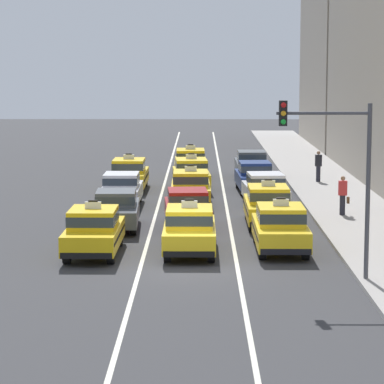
{
  "coord_description": "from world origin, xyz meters",
  "views": [
    {
      "loc": [
        0.36,
        -30.55,
        6.78
      ],
      "look_at": [
        0.03,
        9.02,
        1.3
      ],
      "focal_mm": 89.35,
      "sensor_mm": 36.0,
      "label": 1
    }
  ],
  "objects_px": {
    "taxi_right_second": "(268,205)",
    "pedestrian_near_crosswalk": "(343,195)",
    "sedan_left_third": "(122,189)",
    "taxi_center_fourth": "(191,173)",
    "sedan_right_fifth": "(251,164)",
    "sedan_center_second": "(188,207)",
    "taxi_left_fourth": "(129,174)",
    "sedan_left_second": "(116,208)",
    "pedestrian_mid_block": "(318,166)",
    "taxi_right_nearest": "(280,227)",
    "traffic_light_pole": "(337,159)",
    "sedan_right_fourth": "(255,176)",
    "sedan_right_third": "(265,189)",
    "taxi_center_fifth": "(190,163)",
    "taxi_center_nearest": "(189,229)",
    "taxi_left_nearest": "(94,230)",
    "taxi_center_third": "(191,188)"
  },
  "relations": [
    {
      "from": "sedan_center_second",
      "to": "pedestrian_near_crosswalk",
      "type": "bearing_deg",
      "value": 20.17
    },
    {
      "from": "sedan_left_second",
      "to": "taxi_left_fourth",
      "type": "xyz_separation_m",
      "value": [
        -0.34,
        11.57,
        0.03
      ]
    },
    {
      "from": "taxi_left_fourth",
      "to": "pedestrian_mid_block",
      "type": "relative_size",
      "value": 2.7
    },
    {
      "from": "taxi_center_fifth",
      "to": "sedan_right_fourth",
      "type": "height_order",
      "value": "taxi_center_fifth"
    },
    {
      "from": "taxi_center_fifth",
      "to": "taxi_left_nearest",
      "type": "bearing_deg",
      "value": -98.07
    },
    {
      "from": "taxi_center_fourth",
      "to": "pedestrian_near_crosswalk",
      "type": "relative_size",
      "value": 2.76
    },
    {
      "from": "sedan_right_third",
      "to": "sedan_right_fifth",
      "type": "relative_size",
      "value": 1.02
    },
    {
      "from": "taxi_center_third",
      "to": "sedan_right_fourth",
      "type": "relative_size",
      "value": 1.05
    },
    {
      "from": "taxi_right_second",
      "to": "taxi_left_fourth",
      "type": "bearing_deg",
      "value": 121.3
    },
    {
      "from": "sedan_left_second",
      "to": "taxi_center_fifth",
      "type": "xyz_separation_m",
      "value": [
        2.82,
        17.12,
        0.03
      ]
    },
    {
      "from": "sedan_right_third",
      "to": "sedan_left_third",
      "type": "bearing_deg",
      "value": -179.93
    },
    {
      "from": "sedan_left_second",
      "to": "taxi_right_nearest",
      "type": "xyz_separation_m",
      "value": [
        6.25,
        -4.45,
        0.03
      ]
    },
    {
      "from": "pedestrian_near_crosswalk",
      "to": "sedan_right_fourth",
      "type": "bearing_deg",
      "value": 112.05
    },
    {
      "from": "taxi_right_second",
      "to": "taxi_right_nearest",
      "type": "bearing_deg",
      "value": -89.25
    },
    {
      "from": "taxi_right_nearest",
      "to": "sedan_right_fifth",
      "type": "relative_size",
      "value": 1.06
    },
    {
      "from": "taxi_left_nearest",
      "to": "sedan_right_fifth",
      "type": "xyz_separation_m",
      "value": [
        6.69,
        22.05,
        -0.03
      ]
    },
    {
      "from": "sedan_left_second",
      "to": "pedestrian_near_crosswalk",
      "type": "xyz_separation_m",
      "value": [
        9.54,
        2.76,
        0.15
      ]
    },
    {
      "from": "sedan_left_third",
      "to": "sedan_right_fifth",
      "type": "relative_size",
      "value": 1.0
    },
    {
      "from": "taxi_center_nearest",
      "to": "sedan_right_fifth",
      "type": "xyz_separation_m",
      "value": [
        3.34,
        21.77,
        -0.03
      ]
    },
    {
      "from": "sedan_left_second",
      "to": "pedestrian_mid_block",
      "type": "distance_m",
      "value": 17.24
    },
    {
      "from": "sedan_center_second",
      "to": "sedan_right_third",
      "type": "xyz_separation_m",
      "value": [
        3.54,
        5.64,
        0.0
      ]
    },
    {
      "from": "taxi_right_nearest",
      "to": "pedestrian_mid_block",
      "type": "bearing_deg",
      "value": 78.93
    },
    {
      "from": "sedan_left_third",
      "to": "pedestrian_mid_block",
      "type": "distance_m",
      "value": 13.04
    },
    {
      "from": "taxi_center_fourth",
      "to": "taxi_right_nearest",
      "type": "distance_m",
      "value": 16.53
    },
    {
      "from": "sedan_left_second",
      "to": "pedestrian_mid_block",
      "type": "bearing_deg",
      "value": 55.02
    },
    {
      "from": "sedan_left_third",
      "to": "taxi_center_fourth",
      "type": "relative_size",
      "value": 0.93
    },
    {
      "from": "traffic_light_pole",
      "to": "sedan_right_fifth",
      "type": "bearing_deg",
      "value": 92.51
    },
    {
      "from": "sedan_left_second",
      "to": "sedan_right_fifth",
      "type": "relative_size",
      "value": 1.01
    },
    {
      "from": "pedestrian_near_crosswalk",
      "to": "sedan_right_fifth",
      "type": "bearing_deg",
      "value": 102.72
    },
    {
      "from": "taxi_center_nearest",
      "to": "traffic_light_pole",
      "type": "height_order",
      "value": "traffic_light_pole"
    },
    {
      "from": "taxi_center_nearest",
      "to": "taxi_right_second",
      "type": "bearing_deg",
      "value": 61.12
    },
    {
      "from": "sedan_center_second",
      "to": "taxi_center_fourth",
      "type": "xyz_separation_m",
      "value": [
        0.04,
        11.43,
        0.03
      ]
    },
    {
      "from": "taxi_center_nearest",
      "to": "taxi_center_fourth",
      "type": "bearing_deg",
      "value": 90.33
    },
    {
      "from": "traffic_light_pole",
      "to": "sedan_right_fourth",
      "type": "bearing_deg",
      "value": 93.65
    },
    {
      "from": "sedan_right_third",
      "to": "sedan_right_fifth",
      "type": "bearing_deg",
      "value": 90.32
    },
    {
      "from": "taxi_left_fourth",
      "to": "taxi_right_nearest",
      "type": "distance_m",
      "value": 17.32
    },
    {
      "from": "taxi_right_nearest",
      "to": "taxi_right_second",
      "type": "height_order",
      "value": "same"
    },
    {
      "from": "sedan_center_second",
      "to": "taxi_left_fourth",
      "type": "bearing_deg",
      "value": 105.91
    },
    {
      "from": "taxi_left_nearest",
      "to": "pedestrian_near_crosswalk",
      "type": "relative_size",
      "value": 2.71
    },
    {
      "from": "taxi_left_nearest",
      "to": "taxi_center_fourth",
      "type": "relative_size",
      "value": 0.98
    },
    {
      "from": "sedan_left_second",
      "to": "sedan_center_second",
      "type": "xyz_separation_m",
      "value": [
        2.88,
        0.31,
        0.0
      ]
    },
    {
      "from": "taxi_center_fourth",
      "to": "sedan_right_fifth",
      "type": "distance_m",
      "value": 6.19
    },
    {
      "from": "taxi_center_fifth",
      "to": "traffic_light_pole",
      "type": "height_order",
      "value": "traffic_light_pole"
    },
    {
      "from": "sedan_left_third",
      "to": "taxi_center_fifth",
      "type": "relative_size",
      "value": 0.94
    },
    {
      "from": "sedan_left_third",
      "to": "sedan_left_second",
      "type": "bearing_deg",
      "value": -87.4
    },
    {
      "from": "taxi_right_second",
      "to": "pedestrian_near_crosswalk",
      "type": "height_order",
      "value": "taxi_right_second"
    },
    {
      "from": "taxi_center_fifth",
      "to": "sedan_left_third",
      "type": "bearing_deg",
      "value": -105.46
    },
    {
      "from": "taxi_left_nearest",
      "to": "pedestrian_mid_block",
      "type": "bearing_deg",
      "value": 62.08
    },
    {
      "from": "sedan_left_third",
      "to": "taxi_center_fourth",
      "type": "xyz_separation_m",
      "value": [
        3.19,
        5.8,
        0.03
      ]
    },
    {
      "from": "pedestrian_mid_block",
      "to": "sedan_left_third",
      "type": "bearing_deg",
      "value": -141.13
    }
  ]
}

